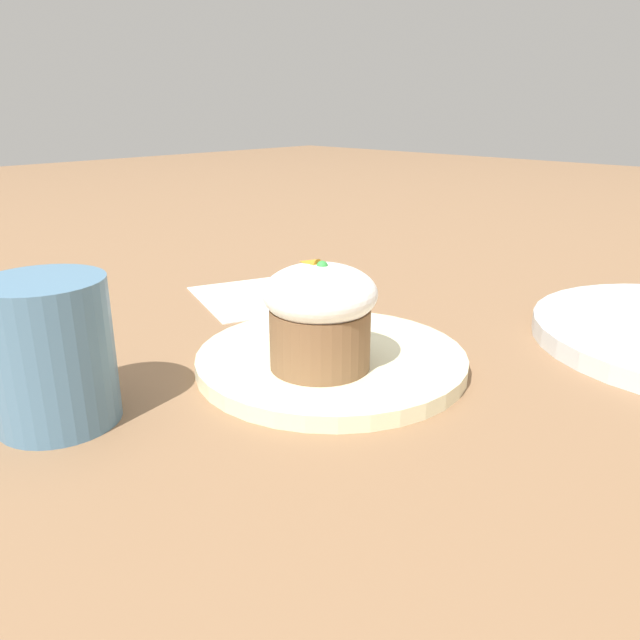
{
  "coord_description": "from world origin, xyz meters",
  "views": [
    {
      "loc": [
        -0.33,
        0.36,
        0.21
      ],
      "look_at": [
        -0.01,
        0.03,
        0.05
      ],
      "focal_mm": 35.0,
      "sensor_mm": 36.0,
      "label": 1
    }
  ],
  "objects": [
    {
      "name": "ground_plane",
      "position": [
        0.0,
        0.0,
        0.0
      ],
      "size": [
        4.0,
        4.0,
        0.0
      ],
      "primitive_type": "plane",
      "color": "#846042"
    },
    {
      "name": "dessert_plate",
      "position": [
        0.0,
        0.0,
        0.01
      ],
      "size": [
        0.23,
        0.23,
        0.01
      ],
      "color": "beige",
      "rests_on": "ground_plane"
    },
    {
      "name": "carrot_cake",
      "position": [
        -0.01,
        0.03,
        0.06
      ],
      "size": [
        0.09,
        0.09,
        0.09
      ],
      "color": "brown",
      "rests_on": "dessert_plate"
    },
    {
      "name": "spoon",
      "position": [
        0.0,
        -0.01,
        0.02
      ],
      "size": [
        0.09,
        0.12,
        0.01
      ],
      "color": "#B7B7BC",
      "rests_on": "dessert_plate"
    },
    {
      "name": "coffee_cup",
      "position": [
        0.08,
        0.2,
        0.05
      ],
      "size": [
        0.12,
        0.08,
        0.1
      ],
      "color": "teal",
      "rests_on": "ground_plane"
    },
    {
      "name": "paper_napkin",
      "position": [
        0.2,
        -0.08,
        0.0
      ],
      "size": [
        0.18,
        0.16,
        0.0
      ],
      "color": "white",
      "rests_on": "ground_plane"
    }
  ]
}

